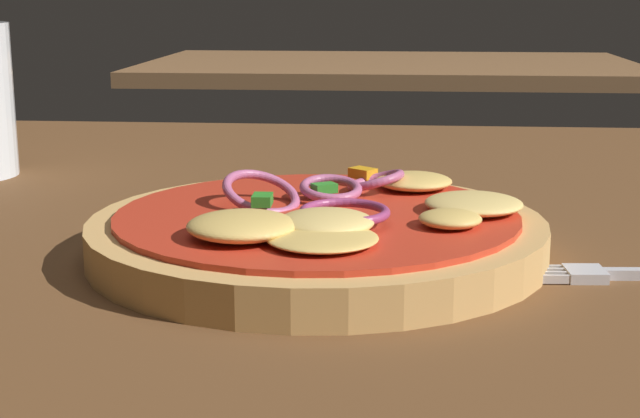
{
  "coord_description": "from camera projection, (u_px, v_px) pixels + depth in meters",
  "views": [
    {
      "loc": [
        0.1,
        -0.45,
        0.16
      ],
      "look_at": [
        0.06,
        0.04,
        0.05
      ],
      "focal_mm": 53.95,
      "sensor_mm": 36.0,
      "label": 1
    }
  ],
  "objects": [
    {
      "name": "dining_table",
      "position": [
        199.0,
        291.0,
        0.48
      ],
      "size": [
        1.31,
        1.01,
        0.03
      ],
      "color": "brown",
      "rests_on": "ground"
    },
    {
      "name": "pizza",
      "position": [
        320.0,
        232.0,
        0.49
      ],
      "size": [
        0.23,
        0.23,
        0.04
      ],
      "color": "tan",
      "rests_on": "dining_table"
    },
    {
      "name": "background_table",
      "position": [
        391.0,
        68.0,
        1.77
      ],
      "size": [
        0.89,
        0.55,
        0.03
      ],
      "color": "brown",
      "rests_on": "ground"
    }
  ]
}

